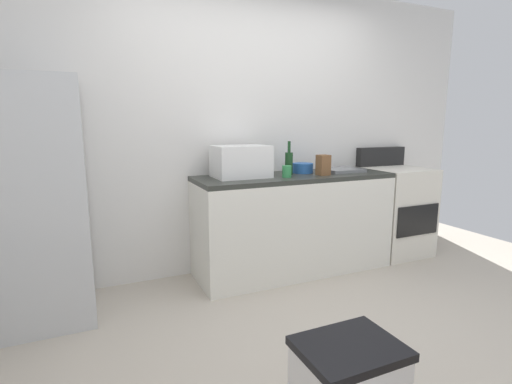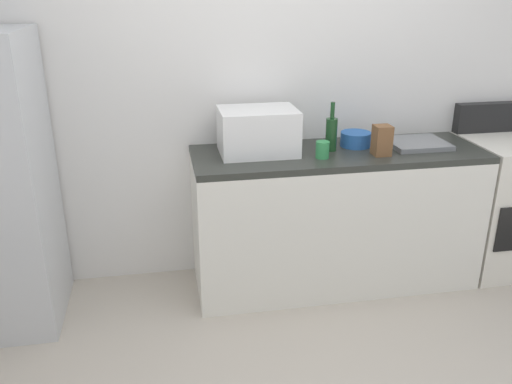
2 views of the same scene
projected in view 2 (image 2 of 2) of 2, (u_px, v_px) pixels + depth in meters
name	position (u px, v px, depth m)	size (l,w,h in m)	color
wall_back	(280.00, 78.00, 3.41)	(5.00, 0.10, 2.60)	silver
kitchen_counter	(335.00, 218.00, 3.45)	(1.80, 0.60, 0.90)	silver
stove_oven	(505.00, 202.00, 3.66)	(0.60, 0.61, 1.10)	silver
microwave	(258.00, 131.00, 3.20)	(0.46, 0.34, 0.27)	white
sink_basin	(417.00, 143.00, 3.39)	(0.36, 0.32, 0.03)	slate
wine_bottle	(331.00, 133.00, 3.26)	(0.07, 0.07, 0.30)	#193F1E
coffee_mug	(322.00, 150.00, 3.14)	(0.08, 0.08, 0.10)	#338C4C
knife_block	(382.00, 140.00, 3.18)	(0.10, 0.10, 0.18)	brown
mixing_bowl	(356.00, 139.00, 3.37)	(0.19, 0.19, 0.09)	#2659A5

